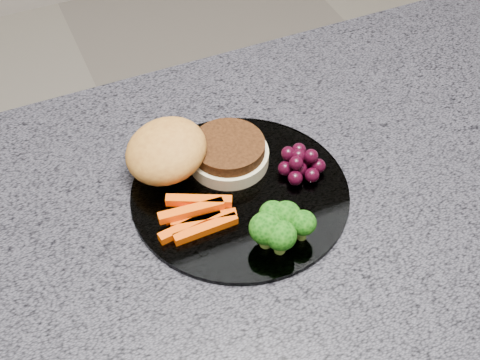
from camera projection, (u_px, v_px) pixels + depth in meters
name	position (u px, v px, depth m)	size (l,w,h in m)	color
countertop	(299.00, 209.00, 0.81)	(1.20, 0.60, 0.04)	#474650
plate	(240.00, 193.00, 0.79)	(0.26, 0.26, 0.01)	white
burger	(189.00, 154.00, 0.80)	(0.18, 0.13, 0.05)	beige
carrot_sticks	(198.00, 216.00, 0.76)	(0.10, 0.06, 0.02)	#FF5104
broccoli	(279.00, 225.00, 0.72)	(0.08, 0.06, 0.05)	olive
grape_bunch	(300.00, 163.00, 0.80)	(0.06, 0.05, 0.03)	black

